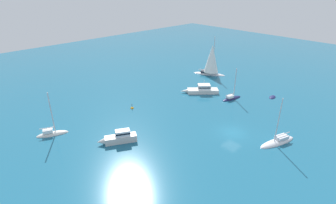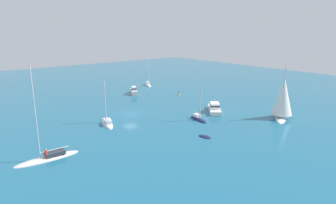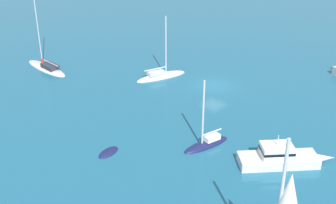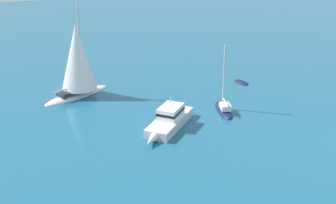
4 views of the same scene
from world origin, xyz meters
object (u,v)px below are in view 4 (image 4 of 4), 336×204
(rib, at_px, (241,83))
(sailboat, at_px, (224,109))
(motor_cruiser, at_px, (169,120))
(yacht_2, at_px, (77,62))

(rib, relative_size, sailboat, 0.36)
(motor_cruiser, distance_m, yacht_2, 12.69)
(sailboat, bearing_deg, rib, -26.17)
(sailboat, bearing_deg, yacht_2, 66.48)
(rib, distance_m, sailboat, 8.61)
(rib, bearing_deg, yacht_2, 72.88)
(sailboat, height_order, motor_cruiser, sailboat)
(motor_cruiser, bearing_deg, yacht_2, -107.98)
(sailboat, relative_size, motor_cruiser, 0.97)
(motor_cruiser, bearing_deg, sailboat, 148.29)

